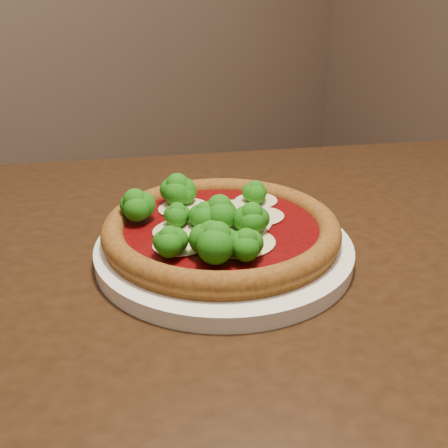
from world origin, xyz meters
TOP-DOWN VIEW (x-y plane):
  - dining_table at (0.03, 0.20)m, footprint 1.38×1.27m
  - plate at (0.03, 0.26)m, footprint 0.29×0.29m
  - pizza at (0.03, 0.27)m, footprint 0.27×0.27m

SIDE VIEW (x-z plane):
  - dining_table at x=0.03m, z-range 0.28..1.03m
  - plate at x=0.03m, z-range 0.75..0.77m
  - pizza at x=0.03m, z-range 0.75..0.82m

